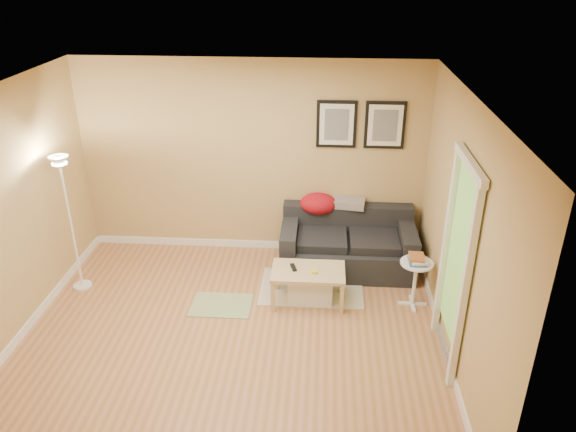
% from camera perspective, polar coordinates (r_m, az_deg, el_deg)
% --- Properties ---
extents(floor, '(4.50, 4.50, 0.00)m').
position_cam_1_polar(floor, '(6.11, -5.83, -12.26)').
color(floor, '#B8754F').
rests_on(floor, ground).
extents(ceiling, '(4.50, 4.50, 0.00)m').
position_cam_1_polar(ceiling, '(4.97, -7.18, 12.16)').
color(ceiling, white).
rests_on(ceiling, wall_back).
extents(wall_back, '(4.50, 0.00, 4.50)m').
position_cam_1_polar(wall_back, '(7.23, -3.75, 5.86)').
color(wall_back, tan).
rests_on(wall_back, ground).
extents(wall_front, '(4.50, 0.00, 4.50)m').
position_cam_1_polar(wall_front, '(3.79, -11.74, -15.14)').
color(wall_front, tan).
rests_on(wall_front, ground).
extents(wall_left, '(0.00, 4.00, 4.00)m').
position_cam_1_polar(wall_left, '(6.21, -27.33, -0.54)').
color(wall_left, tan).
rests_on(wall_left, ground).
extents(wall_right, '(0.00, 4.00, 4.00)m').
position_cam_1_polar(wall_right, '(5.49, 17.36, -2.01)').
color(wall_right, tan).
rests_on(wall_right, ground).
extents(baseboard_back, '(4.50, 0.02, 0.10)m').
position_cam_1_polar(baseboard_back, '(7.73, -3.49, -2.91)').
color(baseboard_back, white).
rests_on(baseboard_back, ground).
extents(baseboard_left, '(0.02, 4.00, 0.10)m').
position_cam_1_polar(baseboard_left, '(6.80, -25.13, -10.05)').
color(baseboard_left, white).
rests_on(baseboard_left, ground).
extents(baseboard_right, '(0.02, 4.00, 0.10)m').
position_cam_1_polar(baseboard_right, '(6.15, 15.72, -12.38)').
color(baseboard_right, white).
rests_on(baseboard_right, ground).
extents(sofa, '(1.70, 0.90, 0.75)m').
position_cam_1_polar(sofa, '(7.13, 6.20, -2.70)').
color(sofa, black).
rests_on(sofa, ground).
extents(red_throw, '(0.48, 0.36, 0.28)m').
position_cam_1_polar(red_throw, '(7.21, 3.14, 1.28)').
color(red_throw, '#AA0F22').
rests_on(red_throw, sofa).
extents(plaid_throw, '(0.45, 0.32, 0.10)m').
position_cam_1_polar(plaid_throw, '(7.25, 6.27, 1.37)').
color(plaid_throw, tan).
rests_on(plaid_throw, sofa).
extents(framed_print_left, '(0.50, 0.04, 0.60)m').
position_cam_1_polar(framed_print_left, '(6.99, 5.04, 9.44)').
color(framed_print_left, black).
rests_on(framed_print_left, wall_back).
extents(framed_print_right, '(0.50, 0.04, 0.60)m').
position_cam_1_polar(framed_print_right, '(7.03, 9.99, 9.24)').
color(framed_print_right, black).
rests_on(framed_print_right, wall_back).
extents(area_rug, '(1.25, 0.85, 0.01)m').
position_cam_1_polar(area_rug, '(6.86, 2.44, -7.39)').
color(area_rug, beige).
rests_on(area_rug, ground).
extents(green_runner, '(0.70, 0.50, 0.01)m').
position_cam_1_polar(green_runner, '(6.58, -6.89, -9.13)').
color(green_runner, '#668C4C').
rests_on(green_runner, ground).
extents(coffee_table, '(0.98, 0.79, 0.42)m').
position_cam_1_polar(coffee_table, '(6.51, 2.08, -7.21)').
color(coffee_table, tan).
rests_on(coffee_table, ground).
extents(remote_control, '(0.09, 0.17, 0.02)m').
position_cam_1_polar(remote_control, '(6.43, 0.56, -5.33)').
color(remote_control, black).
rests_on(remote_control, coffee_table).
extents(tape_roll, '(0.07, 0.07, 0.03)m').
position_cam_1_polar(tape_roll, '(6.34, 2.75, -5.80)').
color(tape_roll, yellow).
rests_on(tape_roll, coffee_table).
extents(storage_bin, '(0.54, 0.39, 0.33)m').
position_cam_1_polar(storage_bin, '(6.57, 2.33, -7.33)').
color(storage_bin, white).
rests_on(storage_bin, ground).
extents(side_table, '(0.38, 0.38, 0.57)m').
position_cam_1_polar(side_table, '(6.56, 12.94, -6.85)').
color(side_table, white).
rests_on(side_table, ground).
extents(book_stack, '(0.21, 0.27, 0.08)m').
position_cam_1_polar(book_stack, '(6.40, 13.21, -4.34)').
color(book_stack, '#2D6587').
rests_on(book_stack, side_table).
extents(floor_lamp, '(0.22, 0.22, 1.71)m').
position_cam_1_polar(floor_lamp, '(6.96, -21.45, -1.18)').
color(floor_lamp, white).
rests_on(floor_lamp, ground).
extents(doorway, '(0.12, 1.01, 2.13)m').
position_cam_1_polar(doorway, '(5.48, 16.79, -5.27)').
color(doorway, white).
rests_on(doorway, ground).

